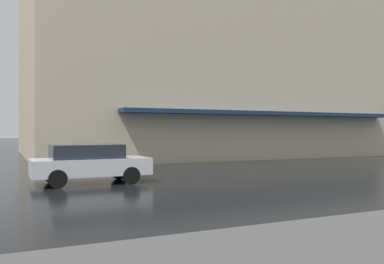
# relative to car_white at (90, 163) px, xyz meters

# --- Properties ---
(haussmann_block_corner) EXTENTS (21.11, 28.29, 20.47)m
(haussmann_block_corner) POSITION_rel_car_white_xyz_m (16.95, -12.79, 9.26)
(haussmann_block_corner) COLOR beige
(haussmann_block_corner) RESTS_ON ground_plane
(car_white) EXTENTS (1.85, 4.10, 1.41)m
(car_white) POSITION_rel_car_white_xyz_m (0.00, 0.00, 0.00)
(car_white) COLOR silver
(car_white) RESTS_ON ground_plane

